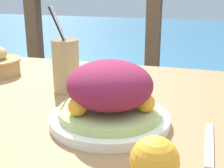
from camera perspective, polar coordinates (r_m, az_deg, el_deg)
name	(u,v)px	position (r m, az deg, el deg)	size (l,w,h in m)	color
patio_table	(102,133)	(0.88, -1.82, -8.99)	(1.22, 0.82, 0.75)	#997047
railing_fence	(153,45)	(1.63, 7.48, 7.12)	(2.80, 0.08, 1.10)	brown
sea_backdrop	(183,52)	(4.18, 12.79, 5.76)	(12.00, 4.00, 0.42)	teal
salad_plate	(110,97)	(0.69, -0.40, -2.43)	(0.27, 0.27, 0.14)	white
drink_glass	(66,66)	(0.90, -8.42, 3.31)	(0.08, 0.08, 0.24)	tan
fork	(209,143)	(0.65, 17.34, -10.32)	(0.02, 0.18, 0.00)	silver
orange_near_basket	(155,161)	(0.50, 7.80, -13.73)	(0.08, 0.08, 0.08)	#F9A328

